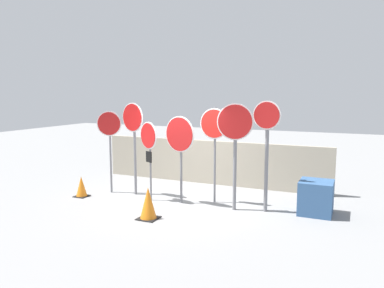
{
  "coord_description": "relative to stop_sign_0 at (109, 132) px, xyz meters",
  "views": [
    {
      "loc": [
        4.22,
        -8.85,
        2.86
      ],
      "look_at": [
        0.27,
        0.0,
        1.55
      ],
      "focal_mm": 35.0,
      "sensor_mm": 36.0,
      "label": 1
    }
  ],
  "objects": [
    {
      "name": "ground_plane",
      "position": [
        2.23,
        0.16,
        -1.78
      ],
      "size": [
        40.0,
        40.0,
        0.0
      ],
      "primitive_type": "plane",
      "color": "gray"
    },
    {
      "name": "fence_back",
      "position": [
        2.23,
        2.19,
        -1.09
      ],
      "size": [
        7.43,
        0.12,
        1.38
      ],
      "color": "#A89E89",
      "rests_on": "ground"
    },
    {
      "name": "stop_sign_0",
      "position": [
        0.0,
        0.0,
        0.0
      ],
      "size": [
        0.67,
        0.27,
        2.37
      ],
      "rotation": [
        0.0,
        0.0,
        0.35
      ],
      "color": "slate",
      "rests_on": "ground"
    },
    {
      "name": "stop_sign_1",
      "position": [
        0.73,
        0.11,
        0.12
      ],
      "size": [
        0.79,
        0.25,
        2.6
      ],
      "rotation": [
        0.0,
        0.0,
        -0.28
      ],
      "color": "slate",
      "rests_on": "ground"
    },
    {
      "name": "stop_sign_2",
      "position": [
        1.42,
        -0.23,
        -0.19
      ],
      "size": [
        0.66,
        0.35,
        2.12
      ],
      "rotation": [
        0.0,
        0.0,
        -0.46
      ],
      "color": "slate",
      "rests_on": "ground"
    },
    {
      "name": "stop_sign_3",
      "position": [
        2.29,
        -0.13,
        -0.1
      ],
      "size": [
        0.9,
        0.27,
        2.29
      ],
      "rotation": [
        0.0,
        0.0,
        -0.25
      ],
      "color": "slate",
      "rests_on": "ground"
    },
    {
      "name": "stop_sign_4",
      "position": [
        3.07,
        0.29,
        0.11
      ],
      "size": [
        0.79,
        0.14,
        2.51
      ],
      "rotation": [
        0.0,
        0.0,
        -0.09
      ],
      "color": "slate",
      "rests_on": "ground"
    },
    {
      "name": "stop_sign_5",
      "position": [
        3.76,
        -0.12,
        0.08
      ],
      "size": [
        0.88,
        0.2,
        2.63
      ],
      "rotation": [
        0.0,
        0.0,
        0.14
      ],
      "color": "slate",
      "rests_on": "ground"
    },
    {
      "name": "stop_sign_6",
      "position": [
        4.48,
        0.07,
        0.04
      ],
      "size": [
        0.68,
        0.18,
        2.69
      ],
      "rotation": [
        0.0,
        0.0,
        -0.11
      ],
      "color": "slate",
      "rests_on": "ground"
    },
    {
      "name": "traffic_cone_0",
      "position": [
        2.15,
        -1.53,
        -1.41
      ],
      "size": [
        0.46,
        0.46,
        0.74
      ],
      "color": "black",
      "rests_on": "ground"
    },
    {
      "name": "traffic_cone_1",
      "position": [
        -0.51,
        -0.67,
        -1.5
      ],
      "size": [
        0.36,
        0.36,
        0.57
      ],
      "color": "black",
      "rests_on": "ground"
    },
    {
      "name": "storage_crate",
      "position": [
        5.62,
        0.41,
        -1.38
      ],
      "size": [
        0.77,
        0.78,
        0.8
      ],
      "color": "#335684",
      "rests_on": "ground"
    }
  ]
}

